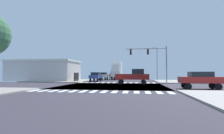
% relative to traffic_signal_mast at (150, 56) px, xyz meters
% --- Properties ---
extents(ground, '(90.00, 90.00, 0.05)m').
position_rel_traffic_signal_mast_xyz_m(ground, '(-5.65, -7.35, -4.80)').
color(ground, '#322E37').
extents(sidewalk_corner_ne, '(12.00, 12.00, 0.14)m').
position_rel_traffic_signal_mast_xyz_m(sidewalk_corner_ne, '(7.35, 4.65, -4.70)').
color(sidewalk_corner_ne, gray).
rests_on(sidewalk_corner_ne, ground).
extents(sidewalk_corner_nw, '(12.00, 12.00, 0.14)m').
position_rel_traffic_signal_mast_xyz_m(sidewalk_corner_nw, '(-18.65, 4.65, -4.70)').
color(sidewalk_corner_nw, gray).
rests_on(sidewalk_corner_nw, ground).
extents(crosswalk_near, '(13.50, 2.00, 0.01)m').
position_rel_traffic_signal_mast_xyz_m(crosswalk_near, '(-5.90, -14.65, -4.77)').
color(crosswalk_near, white).
rests_on(crosswalk_near, ground).
extents(crosswalk_far, '(13.50, 2.00, 0.01)m').
position_rel_traffic_signal_mast_xyz_m(crosswalk_far, '(-5.90, -0.05, -4.77)').
color(crosswalk_far, white).
rests_on(crosswalk_far, ground).
extents(traffic_signal_mast, '(7.09, 0.55, 6.43)m').
position_rel_traffic_signal_mast_xyz_m(traffic_signal_mast, '(0.00, 0.00, 0.00)').
color(traffic_signal_mast, gray).
rests_on(traffic_signal_mast, ground).
extents(street_lamp, '(1.78, 0.32, 7.60)m').
position_rel_traffic_signal_mast_xyz_m(street_lamp, '(2.01, 9.31, -0.19)').
color(street_lamp, gray).
rests_on(street_lamp, ground).
extents(bank_building, '(16.16, 8.39, 4.58)m').
position_rel_traffic_signal_mast_xyz_m(bank_building, '(-23.16, 5.77, -2.47)').
color(bank_building, beige).
rests_on(bank_building, ground).
extents(sedan_nearside_1, '(4.30, 1.80, 1.88)m').
position_rel_traffic_signal_mast_xyz_m(sedan_nearside_1, '(4.40, -10.85, -3.65)').
color(sedan_nearside_1, black).
rests_on(sedan_nearside_1, ground).
extents(sedan_farside_2, '(1.80, 4.30, 1.88)m').
position_rel_traffic_signal_mast_xyz_m(sedan_farside_2, '(-10.65, 28.26, -3.65)').
color(sedan_farside_2, black).
rests_on(sedan_farside_2, ground).
extents(sedan_queued_3, '(1.80, 4.30, 1.88)m').
position_rel_traffic_signal_mast_xyz_m(sedan_queued_3, '(-10.65, 3.54, -3.65)').
color(sedan_queued_3, black).
rests_on(sedan_queued_3, ground).
extents(sedan_leading_4, '(1.80, 4.30, 1.88)m').
position_rel_traffic_signal_mast_xyz_m(sedan_leading_4, '(-10.65, 11.74, -3.65)').
color(sedan_leading_4, black).
rests_on(sedan_leading_4, ground).
extents(box_truck_trailing_1, '(2.40, 7.20, 4.85)m').
position_rel_traffic_signal_mast_xyz_m(box_truck_trailing_1, '(-7.65, 15.32, -2.21)').
color(box_truck_trailing_1, black).
rests_on(box_truck_trailing_1, ground).
extents(pickup_middle_1, '(5.10, 2.00, 2.35)m').
position_rel_traffic_signal_mast_xyz_m(pickup_middle_1, '(-2.90, -3.85, -3.48)').
color(pickup_middle_1, black).
rests_on(pickup_middle_1, ground).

